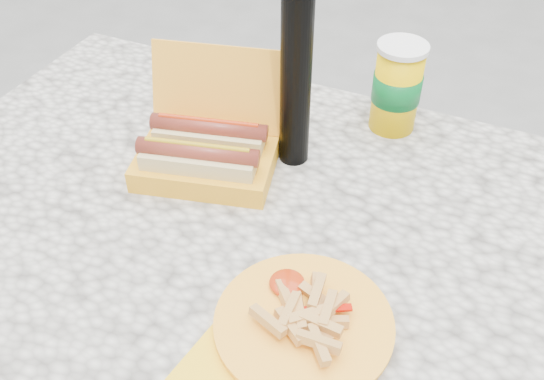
% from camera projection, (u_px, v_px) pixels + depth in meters
% --- Properties ---
extents(picnic_table, '(1.20, 0.80, 0.75)m').
position_uv_depth(picnic_table, '(255.00, 262.00, 1.01)').
color(picnic_table, beige).
rests_on(picnic_table, ground).
extents(hotdog_box, '(0.26, 0.24, 0.18)m').
position_uv_depth(hotdog_box, '(206.00, 151.00, 1.00)').
color(hotdog_box, '#FFA728').
rests_on(hotdog_box, picnic_table).
extents(fries_plate, '(0.25, 0.32, 0.05)m').
position_uv_depth(fries_plate, '(300.00, 326.00, 0.77)').
color(fries_plate, yellow).
rests_on(fries_plate, picnic_table).
extents(soda_cup, '(0.09, 0.09, 0.17)m').
position_uv_depth(soda_cup, '(397.00, 87.00, 1.07)').
color(soda_cup, '#FFC500').
rests_on(soda_cup, picnic_table).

